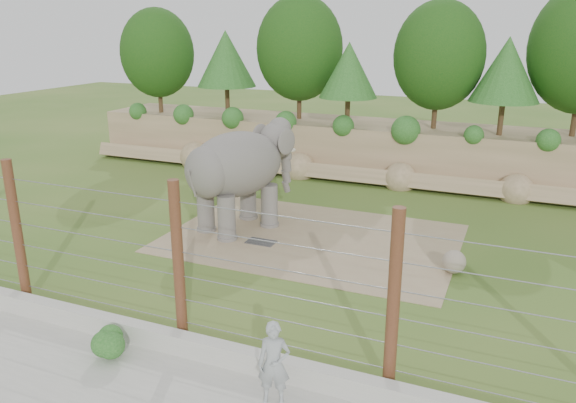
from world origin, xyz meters
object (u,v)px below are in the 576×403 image
at_px(elephant, 237,179).
at_px(barrier_fence, 178,263).
at_px(stone_ball, 454,262).
at_px(zookeeper, 274,364).

bearing_deg(elephant, barrier_fence, -48.96).
xyz_separation_m(stone_ball, barrier_fence, (-5.50, -6.43, 1.62)).
distance_m(barrier_fence, zookeeper, 3.44).
relative_size(stone_ball, zookeeper, 0.40).
relative_size(elephant, barrier_fence, 0.23).
height_order(stone_ball, zookeeper, zookeeper).
height_order(elephant, zookeeper, elephant).
xyz_separation_m(elephant, barrier_fence, (2.38, -7.39, 0.10)).
xyz_separation_m(elephant, zookeeper, (5.36, -8.68, -1.00)).
height_order(barrier_fence, zookeeper, barrier_fence).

